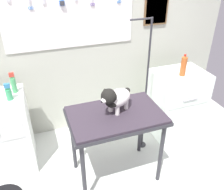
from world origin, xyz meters
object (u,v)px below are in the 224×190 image
cabinet_right (176,103)px  grooming_table (116,121)px  dog (116,98)px  grooming_arm (145,95)px  soda_bottle (184,66)px  spray_bottle_tall (14,84)px

cabinet_right → grooming_table: bearing=-155.5°
grooming_table → dog: dog is taller
grooming_arm → soda_bottle: bearing=9.5°
cabinet_right → soda_bottle: bearing=-114.8°
cabinet_right → spray_bottle_tall: (-2.01, 0.17, 0.56)m
grooming_table → spray_bottle_tall: spray_bottle_tall is taller
grooming_table → grooming_arm: grooming_arm is taller
grooming_table → dog: size_ratio=2.42×
grooming_arm → grooming_table: bearing=-146.3°
grooming_arm → dog: size_ratio=4.24×
spray_bottle_tall → soda_bottle: soda_bottle is taller
cabinet_right → spray_bottle_tall: 2.09m
grooming_arm → spray_bottle_tall: (-1.42, 0.34, 0.23)m
grooming_arm → spray_bottle_tall: grooming_arm is taller
cabinet_right → soda_bottle: soda_bottle is taller
grooming_arm → dog: (-0.49, -0.30, 0.23)m
spray_bottle_tall → grooming_table: bearing=-35.5°
grooming_table → soda_bottle: (1.04, 0.42, 0.28)m
dog → soda_bottle: 1.11m
dog → cabinet_right: bearing=23.3°
spray_bottle_tall → grooming_arm: bearing=-13.3°
spray_bottle_tall → soda_bottle: size_ratio=0.84×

